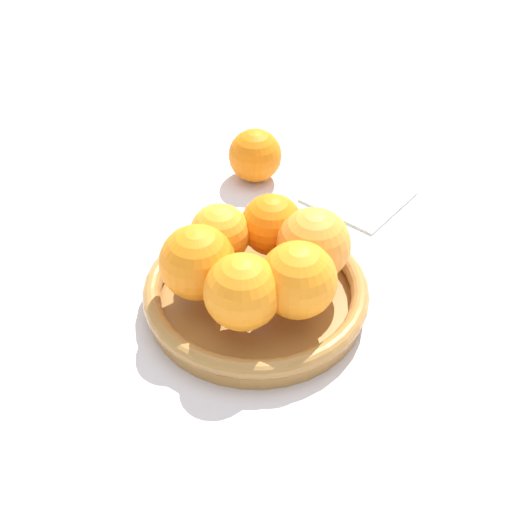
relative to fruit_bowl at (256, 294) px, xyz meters
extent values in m
plane|color=silver|center=(0.00, 0.00, -0.02)|extent=(4.00, 4.00, 0.00)
cylinder|color=#A57238|center=(0.00, 0.00, -0.01)|extent=(0.24, 0.24, 0.02)
torus|color=#A57238|center=(0.00, 0.00, 0.01)|extent=(0.25, 0.25, 0.02)
sphere|color=orange|center=(-0.06, 0.02, 0.05)|extent=(0.07, 0.07, 0.07)
sphere|color=orange|center=(-0.05, -0.04, 0.06)|extent=(0.08, 0.08, 0.08)
sphere|color=orange|center=(0.02, -0.06, 0.06)|extent=(0.08, 0.08, 0.08)
sphere|color=orange|center=(0.06, -0.01, 0.06)|extent=(0.08, 0.08, 0.08)
sphere|color=orange|center=(0.05, 0.05, 0.06)|extent=(0.08, 0.08, 0.08)
sphere|color=orange|center=(-0.01, 0.06, 0.05)|extent=(0.07, 0.07, 0.07)
sphere|color=orange|center=(-0.13, 0.22, 0.02)|extent=(0.07, 0.07, 0.07)
cube|color=silver|center=(0.02, 0.25, -0.01)|extent=(0.14, 0.14, 0.01)
camera|label=1|loc=(0.29, -0.50, 0.56)|focal=50.00mm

